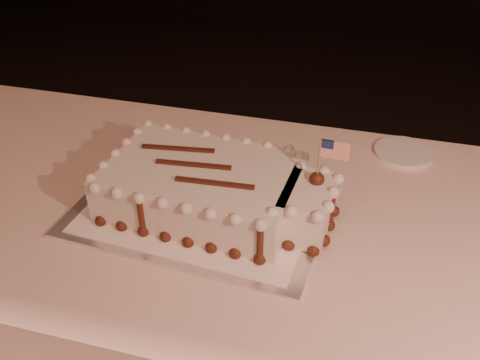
% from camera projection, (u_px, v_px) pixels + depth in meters
% --- Properties ---
extents(banquet_table, '(2.40, 0.80, 0.75)m').
position_uv_depth(banquet_table, '(245.00, 326.00, 1.34)').
color(banquet_table, beige).
rests_on(banquet_table, ground).
extents(cake_board, '(0.54, 0.42, 0.01)m').
position_uv_depth(cake_board, '(204.00, 206.00, 1.13)').
color(cake_board, silver).
rests_on(cake_board, banquet_table).
extents(doily, '(0.48, 0.38, 0.00)m').
position_uv_depth(doily, '(204.00, 204.00, 1.13)').
color(doily, white).
rests_on(doily, cake_board).
extents(sheet_cake, '(0.50, 0.31, 0.19)m').
position_uv_depth(sheet_cake, '(215.00, 189.00, 1.10)').
color(sheet_cake, silver).
rests_on(sheet_cake, doily).
extents(side_plate, '(0.14, 0.14, 0.01)m').
position_uv_depth(side_plate, '(403.00, 152.00, 1.30)').
color(side_plate, silver).
rests_on(side_plate, banquet_table).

